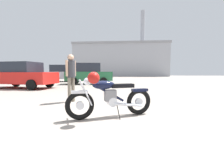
{
  "coord_description": "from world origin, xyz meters",
  "views": [
    {
      "loc": [
        0.12,
        -3.85,
        1.06
      ],
      "look_at": [
        -0.2,
        0.62,
        0.71
      ],
      "focal_mm": 25.27,
      "sensor_mm": 36.0,
      "label": 1
    }
  ],
  "objects_px": {
    "vintage_motorcycle": "(109,96)",
    "silver_sedan_mid": "(23,75)",
    "bystander": "(71,73)",
    "dark_sedan_left": "(62,73)",
    "pale_sedan_back": "(88,73)"
  },
  "relations": [
    {
      "from": "silver_sedan_mid",
      "to": "pale_sedan_back",
      "type": "xyz_separation_m",
      "value": [
        3.45,
        3.69,
        0.08
      ]
    },
    {
      "from": "bystander",
      "to": "pale_sedan_back",
      "type": "xyz_separation_m",
      "value": [
        -1.19,
        8.02,
        -0.1
      ]
    },
    {
      "from": "vintage_motorcycle",
      "to": "dark_sedan_left",
      "type": "bearing_deg",
      "value": -85.96
    },
    {
      "from": "vintage_motorcycle",
      "to": "pale_sedan_back",
      "type": "relative_size",
      "value": 0.48
    },
    {
      "from": "bystander",
      "to": "silver_sedan_mid",
      "type": "height_order",
      "value": "silver_sedan_mid"
    },
    {
      "from": "vintage_motorcycle",
      "to": "dark_sedan_left",
      "type": "height_order",
      "value": "dark_sedan_left"
    },
    {
      "from": "pale_sedan_back",
      "to": "dark_sedan_left",
      "type": "relative_size",
      "value": 1.04
    },
    {
      "from": "vintage_motorcycle",
      "to": "bystander",
      "type": "distance_m",
      "value": 2.39
    },
    {
      "from": "bystander",
      "to": "dark_sedan_left",
      "type": "distance_m",
      "value": 12.25
    },
    {
      "from": "silver_sedan_mid",
      "to": "pale_sedan_back",
      "type": "height_order",
      "value": "pale_sedan_back"
    },
    {
      "from": "dark_sedan_left",
      "to": "bystander",
      "type": "bearing_deg",
      "value": 110.63
    },
    {
      "from": "vintage_motorcycle",
      "to": "bystander",
      "type": "relative_size",
      "value": 1.19
    },
    {
      "from": "bystander",
      "to": "pale_sedan_back",
      "type": "height_order",
      "value": "pale_sedan_back"
    },
    {
      "from": "bystander",
      "to": "vintage_motorcycle",
      "type": "bearing_deg",
      "value": 156.01
    },
    {
      "from": "vintage_motorcycle",
      "to": "silver_sedan_mid",
      "type": "relative_size",
      "value": 0.45
    }
  ]
}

